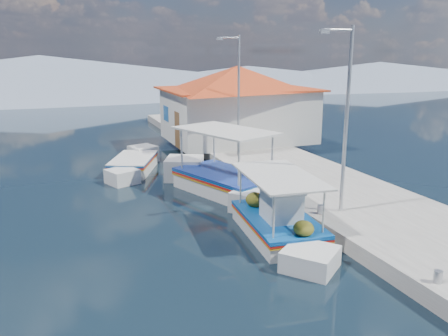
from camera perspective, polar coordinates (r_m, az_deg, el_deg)
name	(u,v)px	position (r m, az deg, el deg)	size (l,w,h in m)	color
ground	(237,273)	(12.50, 1.64, -12.92)	(160.00, 160.00, 0.00)	black
quay	(311,183)	(19.94, 10.77, -1.83)	(5.00, 44.00, 0.50)	#AFABA3
bollards	(275,183)	(18.20, 6.41, -1.92)	(0.20, 17.20, 0.30)	#A5A8AD
main_caique	(276,222)	(14.80, 6.55, -6.71)	(2.40, 6.75, 2.23)	white
caique_green_canopy	(225,181)	(19.13, 0.15, -1.69)	(4.09, 7.34, 2.93)	white
caique_blue_hull	(133,165)	(22.87, -11.29, 0.32)	(3.28, 5.47, 1.06)	white
harbor_building	(237,102)	(27.50, 1.67, 8.20)	(10.49, 10.49, 4.40)	silver
lamp_post_near	(345,112)	(15.19, 14.78, 6.80)	(1.21, 0.14, 6.00)	#A5A8AD
lamp_post_far	(237,90)	(23.07, 1.62, 9.70)	(1.21, 0.14, 6.00)	#A5A8AD
mountain_ridge	(129,78)	(67.23, -11.79, 10.93)	(171.40, 96.00, 5.50)	slate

